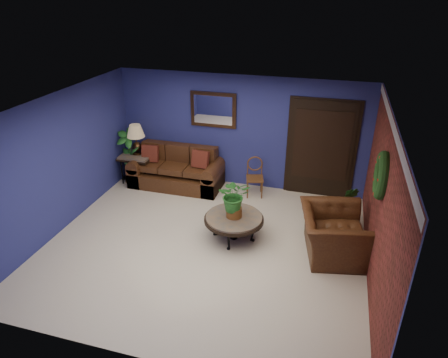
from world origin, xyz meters
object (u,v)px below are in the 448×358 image
(coffee_table, at_px, (234,219))
(armchair, at_px, (333,234))
(sofa, at_px, (177,172))
(side_chair, at_px, (255,174))
(end_table, at_px, (138,160))
(table_lamp, at_px, (136,136))

(coffee_table, bearing_deg, armchair, 0.76)
(sofa, distance_m, side_chair, 1.80)
(coffee_table, relative_size, end_table, 1.46)
(end_table, bearing_deg, armchair, -20.82)
(end_table, distance_m, side_chair, 2.73)
(side_chair, bearing_deg, armchair, -59.76)
(table_lamp, relative_size, side_chair, 0.78)
(sofa, distance_m, table_lamp, 1.24)
(sofa, xyz_separation_m, end_table, (-0.95, -0.03, 0.21))
(coffee_table, xyz_separation_m, table_lamp, (-2.73, 1.71, 0.70))
(coffee_table, bearing_deg, sofa, 135.70)
(sofa, relative_size, coffee_table, 1.92)
(sofa, distance_m, end_table, 0.97)
(side_chair, relative_size, armchair, 0.70)
(coffee_table, distance_m, armchair, 1.72)
(end_table, relative_size, table_lamp, 1.11)
(end_table, bearing_deg, sofa, 1.66)
(coffee_table, xyz_separation_m, armchair, (1.72, 0.02, -0.01))
(table_lamp, height_order, side_chair, table_lamp)
(sofa, relative_size, end_table, 2.80)
(sofa, relative_size, armchair, 1.69)
(sofa, relative_size, table_lamp, 3.09)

